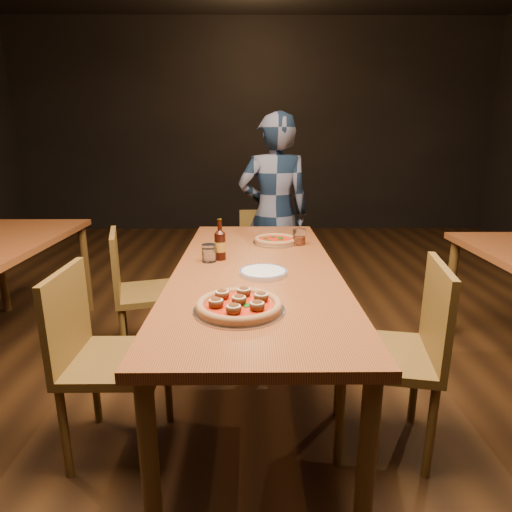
{
  "coord_description": "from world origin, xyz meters",
  "views": [
    {
      "loc": [
        -0.02,
        -2.05,
        1.38
      ],
      "look_at": [
        0.0,
        -0.05,
        0.82
      ],
      "focal_mm": 30.0,
      "sensor_mm": 36.0,
      "label": 1
    }
  ],
  "objects_px": {
    "chair_end": "(266,260)",
    "pizza_margherita": "(276,240)",
    "table_main": "(256,280)",
    "beer_bottle": "(220,245)",
    "water_glass": "(209,253)",
    "chair_main_e": "(384,353)",
    "amber_glass": "(299,237)",
    "pizza_meatball": "(239,305)",
    "plate_stack": "(263,273)",
    "diner": "(274,215)",
    "chair_main_nw": "(116,359)",
    "chair_main_sw": "(149,292)"
  },
  "relations": [
    {
      "from": "chair_end",
      "to": "pizza_margherita",
      "type": "relative_size",
      "value": 3.02
    },
    {
      "from": "chair_end",
      "to": "table_main",
      "type": "bearing_deg",
      "value": -102.64
    },
    {
      "from": "beer_bottle",
      "to": "water_glass",
      "type": "xyz_separation_m",
      "value": [
        -0.06,
        -0.04,
        -0.03
      ]
    },
    {
      "from": "chair_main_e",
      "to": "pizza_margherita",
      "type": "bearing_deg",
      "value": -142.39
    },
    {
      "from": "table_main",
      "to": "beer_bottle",
      "type": "xyz_separation_m",
      "value": [
        -0.19,
        0.13,
        0.15
      ]
    },
    {
      "from": "table_main",
      "to": "amber_glass",
      "type": "bearing_deg",
      "value": 60.13
    },
    {
      "from": "beer_bottle",
      "to": "chair_main_e",
      "type": "bearing_deg",
      "value": -33.13
    },
    {
      "from": "chair_end",
      "to": "pizza_meatball",
      "type": "distance_m",
      "value": 1.88
    },
    {
      "from": "pizza_margherita",
      "to": "amber_glass",
      "type": "xyz_separation_m",
      "value": [
        0.14,
        -0.04,
        0.03
      ]
    },
    {
      "from": "plate_stack",
      "to": "diner",
      "type": "xyz_separation_m",
      "value": [
        0.12,
        1.43,
        0.02
      ]
    },
    {
      "from": "beer_bottle",
      "to": "diner",
      "type": "xyz_separation_m",
      "value": [
        0.34,
        1.17,
        -0.05
      ]
    },
    {
      "from": "chair_main_nw",
      "to": "pizza_meatball",
      "type": "relative_size",
      "value": 2.58
    },
    {
      "from": "pizza_margherita",
      "to": "beer_bottle",
      "type": "xyz_separation_m",
      "value": [
        -0.31,
        -0.37,
        0.06
      ]
    },
    {
      "from": "pizza_margherita",
      "to": "water_glass",
      "type": "relative_size",
      "value": 3.0
    },
    {
      "from": "table_main",
      "to": "pizza_margherita",
      "type": "relative_size",
      "value": 7.22
    },
    {
      "from": "beer_bottle",
      "to": "table_main",
      "type": "bearing_deg",
      "value": -35.54
    },
    {
      "from": "amber_glass",
      "to": "table_main",
      "type": "bearing_deg",
      "value": -119.87
    },
    {
      "from": "chair_main_e",
      "to": "beer_bottle",
      "type": "distance_m",
      "value": 0.97
    },
    {
      "from": "chair_main_e",
      "to": "beer_bottle",
      "type": "height_order",
      "value": "beer_bottle"
    },
    {
      "from": "chair_main_e",
      "to": "water_glass",
      "type": "height_order",
      "value": "chair_main_e"
    },
    {
      "from": "chair_main_nw",
      "to": "plate_stack",
      "type": "height_order",
      "value": "chair_main_nw"
    },
    {
      "from": "table_main",
      "to": "chair_main_nw",
      "type": "bearing_deg",
      "value": -148.32
    },
    {
      "from": "chair_main_e",
      "to": "amber_glass",
      "type": "relative_size",
      "value": 9.41
    },
    {
      "from": "table_main",
      "to": "plate_stack",
      "type": "bearing_deg",
      "value": -75.3
    },
    {
      "from": "chair_main_nw",
      "to": "chair_end",
      "type": "bearing_deg",
      "value": -23.34
    },
    {
      "from": "pizza_meatball",
      "to": "diner",
      "type": "bearing_deg",
      "value": 83.17
    },
    {
      "from": "chair_main_nw",
      "to": "diner",
      "type": "distance_m",
      "value": 1.87
    },
    {
      "from": "chair_main_e",
      "to": "pizza_margherita",
      "type": "xyz_separation_m",
      "value": [
        -0.44,
        0.86,
        0.31
      ]
    },
    {
      "from": "chair_main_nw",
      "to": "beer_bottle",
      "type": "xyz_separation_m",
      "value": [
        0.42,
        0.51,
        0.38
      ]
    },
    {
      "from": "pizza_meatball",
      "to": "pizza_margherita",
      "type": "height_order",
      "value": "pizza_meatball"
    },
    {
      "from": "pizza_margherita",
      "to": "plate_stack",
      "type": "height_order",
      "value": "pizza_margherita"
    },
    {
      "from": "plate_stack",
      "to": "diner",
      "type": "bearing_deg",
      "value": 85.13
    },
    {
      "from": "beer_bottle",
      "to": "pizza_margherita",
      "type": "bearing_deg",
      "value": 49.54
    },
    {
      "from": "pizza_margherita",
      "to": "water_glass",
      "type": "height_order",
      "value": "water_glass"
    },
    {
      "from": "table_main",
      "to": "water_glass",
      "type": "bearing_deg",
      "value": 158.85
    },
    {
      "from": "diner",
      "to": "pizza_meatball",
      "type": "bearing_deg",
      "value": 77.62
    },
    {
      "from": "chair_main_e",
      "to": "chair_main_nw",
      "type": "bearing_deg",
      "value": -78.49
    },
    {
      "from": "pizza_margherita",
      "to": "beer_bottle",
      "type": "relative_size",
      "value": 1.3
    },
    {
      "from": "chair_main_sw",
      "to": "amber_glass",
      "type": "distance_m",
      "value": 1.0
    },
    {
      "from": "beer_bottle",
      "to": "water_glass",
      "type": "height_order",
      "value": "beer_bottle"
    },
    {
      "from": "chair_main_sw",
      "to": "diner",
      "type": "height_order",
      "value": "diner"
    },
    {
      "from": "pizza_meatball",
      "to": "chair_end",
      "type": "bearing_deg",
      "value": 84.94
    },
    {
      "from": "chair_main_e",
      "to": "chair_end",
      "type": "bearing_deg",
      "value": -153.48
    },
    {
      "from": "chair_main_nw",
      "to": "pizza_margherita",
      "type": "height_order",
      "value": "chair_main_nw"
    },
    {
      "from": "pizza_meatball",
      "to": "diner",
      "type": "height_order",
      "value": "diner"
    },
    {
      "from": "water_glass",
      "to": "amber_glass",
      "type": "height_order",
      "value": "amber_glass"
    },
    {
      "from": "chair_main_nw",
      "to": "amber_glass",
      "type": "distance_m",
      "value": 1.26
    },
    {
      "from": "chair_end",
      "to": "chair_main_nw",
      "type": "bearing_deg",
      "value": -121.53
    },
    {
      "from": "chair_main_sw",
      "to": "pizza_margherita",
      "type": "bearing_deg",
      "value": -105.43
    },
    {
      "from": "table_main",
      "to": "chair_main_nw",
      "type": "height_order",
      "value": "chair_main_nw"
    }
  ]
}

